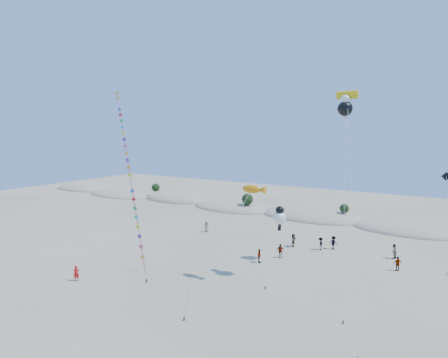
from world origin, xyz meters
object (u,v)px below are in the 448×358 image
at_px(parafoil_kite, 347,99).
at_px(kite_train, 128,162).
at_px(flyer_foreground, 76,274).
at_px(fish_kite, 254,190).

bearing_deg(parafoil_kite, kite_train, -175.52).
distance_m(kite_train, flyer_foreground, 16.44).
height_order(kite_train, fish_kite, kite_train).
bearing_deg(fish_kite, parafoil_kite, 29.29).
xyz_separation_m(kite_train, flyer_foreground, (4.11, -11.77, -10.72)).
xyz_separation_m(fish_kite, parafoil_kite, (7.87, 4.42, 9.00)).
height_order(fish_kite, parafoil_kite, parafoil_kite).
height_order(parafoil_kite, flyer_foreground, parafoil_kite).
distance_m(fish_kite, parafoil_kite, 12.75).
bearing_deg(fish_kite, flyer_foreground, -148.94).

